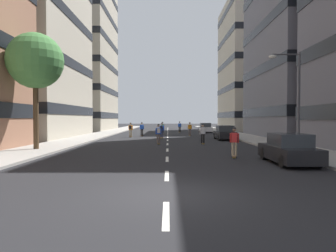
% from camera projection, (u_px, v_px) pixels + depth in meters
% --- Properties ---
extents(ground_plane, '(183.95, 183.95, 0.00)m').
position_uv_depth(ground_plane, '(168.00, 136.00, 40.01)').
color(ground_plane, black).
extents(sidewalk_left, '(3.76, 84.31, 0.14)m').
position_uv_depth(sidewalk_left, '(103.00, 134.00, 43.85)').
color(sidewalk_left, '#9E9991').
rests_on(sidewalk_left, ground_plane).
extents(sidewalk_right, '(3.76, 84.31, 0.14)m').
position_uv_depth(sidewalk_right, '(233.00, 134.00, 43.82)').
color(sidewalk_right, '#9E9991').
rests_on(sidewalk_right, ground_plane).
extents(lane_markings, '(0.16, 72.20, 0.01)m').
position_uv_depth(lane_markings, '(168.00, 135.00, 42.35)').
color(lane_markings, silver).
rests_on(lane_markings, ground_plane).
extents(building_left_mid, '(12.25, 17.32, 21.59)m').
position_uv_depth(building_left_mid, '(24.00, 46.00, 36.99)').
color(building_left_mid, '#BCB29E').
rests_on(building_left_mid, ground_plane).
extents(building_left_far, '(12.25, 18.02, 32.77)m').
position_uv_depth(building_left_far, '(79.00, 45.00, 59.81)').
color(building_left_far, '#B2A893').
rests_on(building_left_far, ground_plane).
extents(building_right_mid, '(12.25, 16.91, 30.22)m').
position_uv_depth(building_right_mid, '(313.00, 9.00, 36.83)').
color(building_right_mid, slate).
rests_on(building_right_mid, ground_plane).
extents(building_right_far, '(12.25, 17.74, 24.37)m').
position_uv_depth(building_right_far, '(257.00, 66.00, 59.86)').
color(building_right_far, '#BCB29E').
rests_on(building_right_far, ground_plane).
extents(parked_car_near, '(1.82, 4.40, 1.52)m').
position_uv_depth(parked_car_near, '(225.00, 133.00, 33.19)').
color(parked_car_near, black).
rests_on(parked_car_near, ground_plane).
extents(parked_car_mid, '(1.82, 4.40, 1.52)m').
position_uv_depth(parked_car_mid, '(289.00, 150.00, 15.59)').
color(parked_car_mid, black).
rests_on(parked_car_mid, ground_plane).
extents(parked_car_far, '(1.82, 4.40, 1.52)m').
position_uv_depth(parked_car_far, '(206.00, 128.00, 50.54)').
color(parked_car_far, silver).
rests_on(parked_car_far, ground_plane).
extents(street_tree_near, '(3.85, 3.85, 8.07)m').
position_uv_depth(street_tree_near, '(36.00, 61.00, 21.64)').
color(street_tree_near, '#4C3823').
rests_on(street_tree_near, sidewalk_left).
extents(streetlamp_right, '(2.13, 0.30, 6.50)m').
position_uv_depth(streetlamp_right, '(294.00, 90.00, 20.76)').
color(streetlamp_right, '#3F3F44').
rests_on(streetlamp_right, sidewalk_right).
extents(skater_0, '(0.56, 0.92, 1.78)m').
position_uv_depth(skater_0, '(163.00, 127.00, 45.21)').
color(skater_0, brown).
rests_on(skater_0, ground_plane).
extents(skater_1, '(0.55, 0.91, 1.78)m').
position_uv_depth(skater_1, '(131.00, 129.00, 37.62)').
color(skater_1, brown).
rests_on(skater_1, ground_plane).
extents(skater_2, '(0.57, 0.92, 1.78)m').
position_uv_depth(skater_2, '(235.00, 141.00, 17.94)').
color(skater_2, brown).
rests_on(skater_2, ground_plane).
extents(skater_3, '(0.54, 0.91, 1.78)m').
position_uv_depth(skater_3, '(203.00, 133.00, 27.48)').
color(skater_3, brown).
rests_on(skater_3, ground_plane).
extents(skater_4, '(0.54, 0.91, 1.78)m').
position_uv_depth(skater_4, '(142.00, 128.00, 39.76)').
color(skater_4, brown).
rests_on(skater_4, ground_plane).
extents(skater_5, '(0.56, 0.92, 1.78)m').
position_uv_depth(skater_5, '(162.00, 129.00, 35.67)').
color(skater_5, brown).
rests_on(skater_5, ground_plane).
extents(skater_6, '(0.53, 0.90, 1.78)m').
position_uv_depth(skater_6, '(190.00, 128.00, 40.70)').
color(skater_6, brown).
rests_on(skater_6, ground_plane).
extents(skater_7, '(0.57, 0.92, 1.78)m').
position_uv_depth(skater_7, '(180.00, 126.00, 50.53)').
color(skater_7, brown).
rests_on(skater_7, ground_plane).
extents(skater_8, '(0.56, 0.92, 1.78)m').
position_uv_depth(skater_8, '(159.00, 133.00, 27.28)').
color(skater_8, brown).
rests_on(skater_8, ground_plane).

